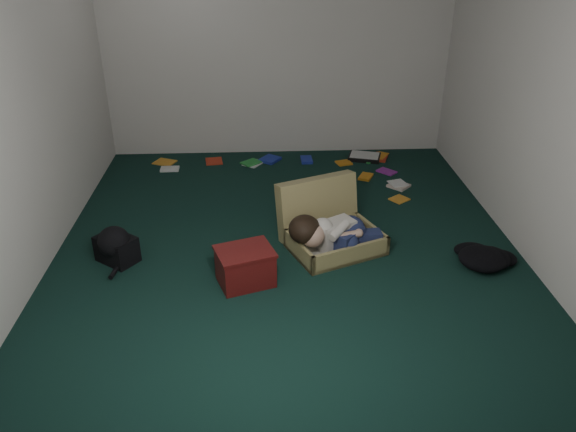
{
  "coord_description": "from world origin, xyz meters",
  "views": [
    {
      "loc": [
        -0.21,
        -4.31,
        2.54
      ],
      "look_at": [
        0.0,
        -0.15,
        0.35
      ],
      "focal_mm": 35.0,
      "sensor_mm": 36.0,
      "label": 1
    }
  ],
  "objects": [
    {
      "name": "wall_right",
      "position": [
        2.0,
        0.0,
        1.3
      ],
      "size": [
        0.0,
        4.5,
        4.5
      ],
      "primitive_type": "plane",
      "rotation": [
        1.57,
        0.0,
        -1.57
      ],
      "color": "white",
      "rests_on": "ground"
    },
    {
      "name": "book_scatter",
      "position": [
        0.32,
        1.68,
        0.01
      ],
      "size": [
        2.81,
        1.38,
        0.02
      ],
      "color": "orange",
      "rests_on": "floor"
    },
    {
      "name": "paper_tray",
      "position": [
        1.03,
        1.95,
        0.03
      ],
      "size": [
        0.44,
        0.37,
        0.05
      ],
      "rotation": [
        0.0,
        0.0,
        -0.29
      ],
      "color": "black",
      "rests_on": "floor"
    },
    {
      "name": "backpack",
      "position": [
        -1.44,
        -0.22,
        0.12
      ],
      "size": [
        0.52,
        0.51,
        0.24
      ],
      "primitive_type": null,
      "rotation": [
        0.0,
        0.0,
        -0.64
      ],
      "color": "black",
      "rests_on": "floor"
    },
    {
      "name": "person",
      "position": [
        0.38,
        -0.21,
        0.21
      ],
      "size": [
        0.83,
        0.44,
        0.34
      ],
      "rotation": [
        0.0,
        0.0,
        0.4
      ],
      "color": "silver",
      "rests_on": "suitcase"
    },
    {
      "name": "wall_front",
      "position": [
        0.0,
        -2.25,
        1.3
      ],
      "size": [
        4.5,
        0.0,
        4.5
      ],
      "primitive_type": "plane",
      "rotation": [
        -1.57,
        0.0,
        0.0
      ],
      "color": "white",
      "rests_on": "ground"
    },
    {
      "name": "wall_left",
      "position": [
        -2.0,
        0.0,
        1.3
      ],
      "size": [
        0.0,
        4.5,
        4.5
      ],
      "primitive_type": "plane",
      "rotation": [
        1.57,
        0.0,
        1.57
      ],
      "color": "white",
      "rests_on": "ground"
    },
    {
      "name": "wall_back",
      "position": [
        0.0,
        2.25,
        1.3
      ],
      "size": [
        4.5,
        0.0,
        4.5
      ],
      "primitive_type": "plane",
      "rotation": [
        1.57,
        0.0,
        0.0
      ],
      "color": "white",
      "rests_on": "ground"
    },
    {
      "name": "suitcase",
      "position": [
        0.36,
        -0.01,
        0.17
      ],
      "size": [
        0.97,
        0.96,
        0.55
      ],
      "rotation": [
        0.0,
        0.0,
        0.4
      ],
      "color": "tan",
      "rests_on": "floor"
    },
    {
      "name": "clothing_pile",
      "position": [
        1.7,
        -0.39,
        0.06
      ],
      "size": [
        0.49,
        0.44,
        0.13
      ],
      "primitive_type": null,
      "rotation": [
        0.0,
        0.0,
        -0.31
      ],
      "color": "black",
      "rests_on": "floor"
    },
    {
      "name": "maroon_bin",
      "position": [
        -0.36,
        -0.6,
        0.15
      ],
      "size": [
        0.52,
        0.46,
        0.3
      ],
      "rotation": [
        0.0,
        0.0,
        0.33
      ],
      "color": "#541211",
      "rests_on": "floor"
    },
    {
      "name": "floor",
      "position": [
        0.0,
        0.0,
        0.0
      ],
      "size": [
        4.5,
        4.5,
        0.0
      ],
      "primitive_type": "plane",
      "color": "black",
      "rests_on": "ground"
    }
  ]
}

